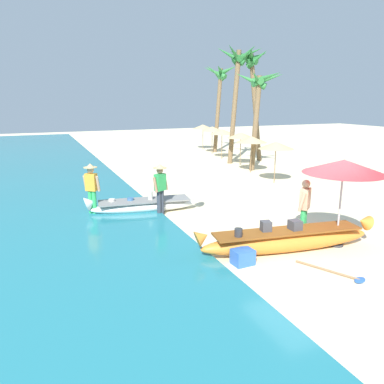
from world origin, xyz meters
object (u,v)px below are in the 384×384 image
(palm_tree_leaning_seaward, at_px, (259,91))
(cooler_box, at_px, (243,257))
(patio_umbrella_large, at_px, (344,167))
(paddle, at_px, (338,274))
(palm_tree_tall_inland, at_px, (251,72))
(person_vendor_assistant, at_px, (91,186))
(boat_orange_foreground, at_px, (287,240))
(boat_white_midground, at_px, (144,205))
(palm_tree_mid_cluster, at_px, (238,72))
(palm_tree_far_behind, at_px, (220,82))
(person_vendor_hatted, at_px, (160,186))
(person_tourist_customer, at_px, (304,207))

(palm_tree_leaning_seaward, distance_m, cooler_box, 13.05)
(patio_umbrella_large, bearing_deg, paddle, -132.23)
(palm_tree_tall_inland, xyz_separation_m, paddle, (-6.40, -14.28, -5.34))
(person_vendor_assistant, height_order, paddle, person_vendor_assistant)
(boat_orange_foreground, height_order, boat_white_midground, boat_orange_foreground)
(palm_tree_mid_cluster, height_order, cooler_box, palm_tree_mid_cluster)
(patio_umbrella_large, height_order, cooler_box, patio_umbrella_large)
(person_vendor_assistant, xyz_separation_m, palm_tree_far_behind, (11.05, 12.49, 3.95))
(person_vendor_hatted, relative_size, palm_tree_tall_inland, 0.26)
(palm_tree_tall_inland, bearing_deg, person_tourist_customer, -115.23)
(palm_tree_mid_cluster, bearing_deg, person_tourist_customer, -111.49)
(person_tourist_customer, distance_m, patio_umbrella_large, 1.44)
(person_tourist_customer, bearing_deg, palm_tree_far_behind, 70.19)
(palm_tree_mid_cluster, relative_size, cooler_box, 14.24)
(boat_orange_foreground, relative_size, palm_tree_tall_inland, 0.73)
(paddle, bearing_deg, boat_white_midground, 112.41)
(palm_tree_tall_inland, bearing_deg, boat_orange_foreground, -117.53)
(patio_umbrella_large, height_order, palm_tree_leaning_seaward, palm_tree_leaning_seaward)
(patio_umbrella_large, relative_size, palm_tree_mid_cluster, 0.34)
(palm_tree_tall_inland, distance_m, paddle, 16.53)
(person_tourist_customer, bearing_deg, palm_tree_leaning_seaward, 64.13)
(person_vendor_hatted, relative_size, person_tourist_customer, 1.02)
(palm_tree_tall_inland, bearing_deg, person_vendor_hatted, -135.16)
(boat_white_midground, relative_size, person_tourist_customer, 2.36)
(palm_tree_tall_inland, relative_size, palm_tree_mid_cluster, 0.98)
(patio_umbrella_large, height_order, palm_tree_far_behind, palm_tree_far_behind)
(palm_tree_mid_cluster, relative_size, palm_tree_far_behind, 1.10)
(cooler_box, height_order, paddle, cooler_box)
(palm_tree_far_behind, bearing_deg, person_vendor_hatted, -123.93)
(boat_white_midground, bearing_deg, paddle, -67.59)
(palm_tree_leaning_seaward, bearing_deg, person_vendor_hatted, -141.82)
(person_tourist_customer, xyz_separation_m, palm_tree_mid_cluster, (4.78, 12.14, 4.37))
(boat_orange_foreground, distance_m, cooler_box, 1.46)
(boat_orange_foreground, distance_m, person_tourist_customer, 1.14)
(person_vendor_hatted, bearing_deg, patio_umbrella_large, -51.86)
(person_tourist_customer, distance_m, palm_tree_tall_inland, 14.30)
(person_vendor_hatted, distance_m, palm_tree_leaning_seaward, 10.05)
(palm_tree_far_behind, height_order, cooler_box, palm_tree_far_behind)
(patio_umbrella_large, distance_m, palm_tree_mid_cluster, 13.81)
(person_tourist_customer, distance_m, cooler_box, 2.49)
(boat_orange_foreground, relative_size, patio_umbrella_large, 2.13)
(boat_orange_foreground, xyz_separation_m, paddle, (0.23, -1.55, -0.28))
(boat_orange_foreground, bearing_deg, cooler_box, -170.37)
(boat_orange_foreground, bearing_deg, palm_tree_tall_inland, 62.47)
(boat_orange_foreground, xyz_separation_m, person_vendor_hatted, (-1.98, 4.16, 0.69))
(palm_tree_mid_cluster, height_order, paddle, palm_tree_mid_cluster)
(person_tourist_customer, relative_size, cooler_box, 3.55)
(patio_umbrella_large, bearing_deg, person_vendor_assistant, 136.68)
(person_vendor_assistant, distance_m, palm_tree_far_behind, 17.14)
(person_vendor_hatted, height_order, palm_tree_tall_inland, palm_tree_tall_inland)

